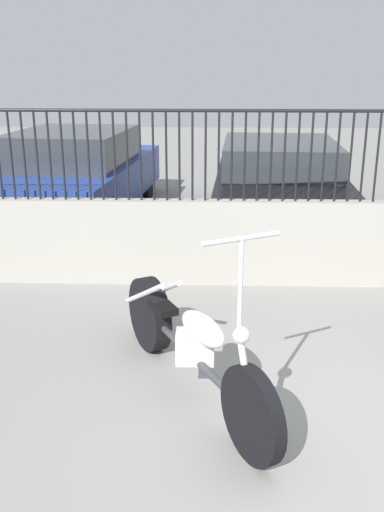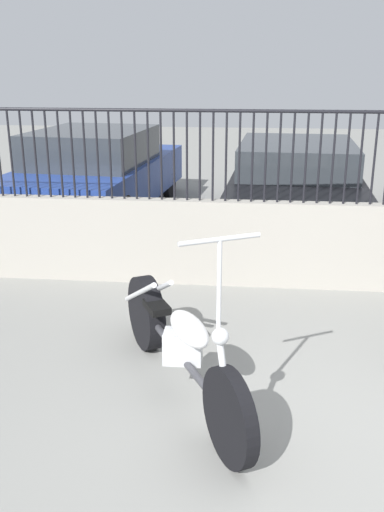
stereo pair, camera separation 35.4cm
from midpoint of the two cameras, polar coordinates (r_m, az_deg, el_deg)
The scene contains 6 objects.
ground_plane at distance 4.21m, azimuth 18.86°, elevation -16.95°, with size 40.00×40.00×0.00m, color gray.
low_wall at distance 6.47m, azimuth 14.21°, elevation 0.96°, with size 10.95×0.18×0.97m.
fence_railing at distance 6.24m, azimuth 15.00°, elevation 10.51°, with size 10.95×0.04×0.98m.
motorcycle_dark_grey at distance 4.38m, azimuth 0.57°, elevation -8.43°, with size 1.23×2.15×1.43m.
car_blue at distance 9.56m, azimuth -8.40°, elevation 8.28°, with size 2.27×4.58×1.41m.
car_black at distance 8.80m, azimuth 11.42°, elevation 7.06°, with size 2.05×4.64×1.33m.
Camera 2 is at (-0.79, -3.33, 2.38)m, focal length 40.00 mm.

